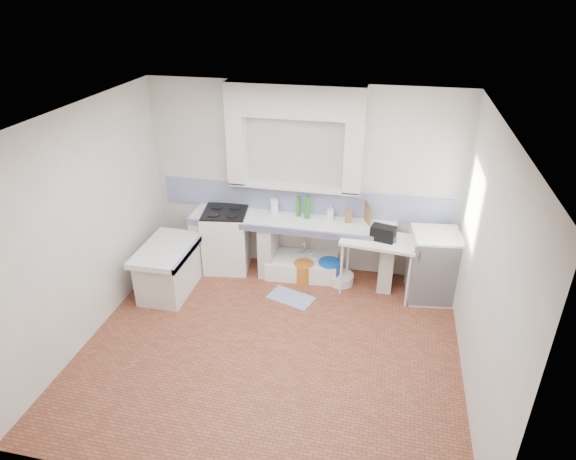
% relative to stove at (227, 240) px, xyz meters
% --- Properties ---
extents(floor, '(4.50, 4.50, 0.00)m').
position_rel_stove_xyz_m(floor, '(1.10, -1.68, -0.46)').
color(floor, brown).
rests_on(floor, ground).
extents(ceiling, '(4.50, 4.50, 0.00)m').
position_rel_stove_xyz_m(ceiling, '(1.10, -1.68, 2.34)').
color(ceiling, silver).
rests_on(ceiling, ground).
extents(wall_back, '(4.50, 0.00, 4.50)m').
position_rel_stove_xyz_m(wall_back, '(1.10, 0.32, 0.94)').
color(wall_back, silver).
rests_on(wall_back, ground).
extents(wall_front, '(4.50, 0.00, 4.50)m').
position_rel_stove_xyz_m(wall_front, '(1.10, -3.68, 0.94)').
color(wall_front, silver).
rests_on(wall_front, ground).
extents(wall_left, '(0.00, 4.50, 4.50)m').
position_rel_stove_xyz_m(wall_left, '(-1.15, -1.68, 0.94)').
color(wall_left, silver).
rests_on(wall_left, ground).
extents(wall_right, '(0.00, 4.50, 4.50)m').
position_rel_stove_xyz_m(wall_right, '(3.35, -1.68, 0.94)').
color(wall_right, silver).
rests_on(wall_right, ground).
extents(alcove_mass, '(1.90, 0.25, 0.45)m').
position_rel_stove_xyz_m(alcove_mass, '(1.00, 0.20, 2.11)').
color(alcove_mass, silver).
rests_on(alcove_mass, ground).
extents(window_frame, '(0.35, 0.86, 1.06)m').
position_rel_stove_xyz_m(window_frame, '(3.53, -0.48, 1.14)').
color(window_frame, '#371D11').
rests_on(window_frame, ground).
extents(lace_valance, '(0.01, 0.84, 0.24)m').
position_rel_stove_xyz_m(lace_valance, '(3.38, -0.48, 1.52)').
color(lace_valance, white).
rests_on(lace_valance, ground).
extents(counter_slab, '(3.00, 0.60, 0.08)m').
position_rel_stove_xyz_m(counter_slab, '(1.00, 0.02, 0.40)').
color(counter_slab, white).
rests_on(counter_slab, ground).
extents(counter_lip, '(3.00, 0.04, 0.10)m').
position_rel_stove_xyz_m(counter_lip, '(1.00, -0.26, 0.40)').
color(counter_lip, navy).
rests_on(counter_lip, ground).
extents(counter_pier_left, '(0.20, 0.55, 0.82)m').
position_rel_stove_xyz_m(counter_pier_left, '(-0.40, 0.02, -0.05)').
color(counter_pier_left, silver).
rests_on(counter_pier_left, ground).
extents(counter_pier_mid, '(0.20, 0.55, 0.82)m').
position_rel_stove_xyz_m(counter_pier_mid, '(0.65, 0.02, -0.05)').
color(counter_pier_mid, silver).
rests_on(counter_pier_mid, ground).
extents(counter_pier_right, '(0.20, 0.55, 0.82)m').
position_rel_stove_xyz_m(counter_pier_right, '(2.40, 0.02, -0.05)').
color(counter_pier_right, silver).
rests_on(counter_pier_right, ground).
extents(peninsula_top, '(0.70, 1.10, 0.08)m').
position_rel_stove_xyz_m(peninsula_top, '(-0.60, -0.78, 0.20)').
color(peninsula_top, white).
rests_on(peninsula_top, ground).
extents(peninsula_base, '(0.60, 1.00, 0.62)m').
position_rel_stove_xyz_m(peninsula_base, '(-0.60, -0.78, -0.15)').
color(peninsula_base, silver).
rests_on(peninsula_base, ground).
extents(peninsula_lip, '(0.04, 1.10, 0.10)m').
position_rel_stove_xyz_m(peninsula_lip, '(-0.27, -0.78, 0.20)').
color(peninsula_lip, navy).
rests_on(peninsula_lip, ground).
extents(backsplash, '(4.27, 0.03, 0.40)m').
position_rel_stove_xyz_m(backsplash, '(1.10, 0.31, 0.64)').
color(backsplash, navy).
rests_on(backsplash, ground).
extents(stove, '(0.74, 0.72, 0.92)m').
position_rel_stove_xyz_m(stove, '(0.00, 0.00, 0.00)').
color(stove, white).
rests_on(stove, ground).
extents(sink, '(1.08, 0.63, 0.25)m').
position_rel_stove_xyz_m(sink, '(1.17, 0.03, -0.34)').
color(sink, white).
rests_on(sink, ground).
extents(side_table, '(1.07, 0.67, 0.05)m').
position_rel_stove_xyz_m(side_table, '(2.27, -0.19, -0.04)').
color(side_table, white).
rests_on(side_table, ground).
extents(fridge, '(0.70, 0.70, 0.98)m').
position_rel_stove_xyz_m(fridge, '(3.03, -0.14, 0.03)').
color(fridge, white).
rests_on(fridge, ground).
extents(bucket_red, '(0.27, 0.27, 0.25)m').
position_rel_stove_xyz_m(bucket_red, '(0.88, -0.06, -0.34)').
color(bucket_red, '#B64524').
rests_on(bucket_red, ground).
extents(bucket_orange, '(0.35, 0.35, 0.29)m').
position_rel_stove_xyz_m(bucket_orange, '(1.22, -0.13, -0.32)').
color(bucket_orange, '#C0691F').
rests_on(bucket_orange, ground).
extents(bucket_blue, '(0.41, 0.41, 0.31)m').
position_rel_stove_xyz_m(bucket_blue, '(1.59, -0.04, -0.31)').
color(bucket_blue, blue).
rests_on(bucket_blue, ground).
extents(basin_white, '(0.37, 0.37, 0.14)m').
position_rel_stove_xyz_m(basin_white, '(1.77, -0.09, -0.39)').
color(basin_white, white).
rests_on(basin_white, ground).
extents(water_bottle_a, '(0.08, 0.08, 0.29)m').
position_rel_stove_xyz_m(water_bottle_a, '(1.13, 0.17, -0.32)').
color(water_bottle_a, silver).
rests_on(water_bottle_a, ground).
extents(water_bottle_b, '(0.10, 0.10, 0.34)m').
position_rel_stove_xyz_m(water_bottle_b, '(1.29, 0.13, -0.29)').
color(water_bottle_b, silver).
rests_on(water_bottle_b, ground).
extents(black_bag, '(0.36, 0.26, 0.20)m').
position_rel_stove_xyz_m(black_bag, '(2.32, -0.21, 0.49)').
color(black_bag, black).
rests_on(black_bag, side_table).
extents(green_bottle_a, '(0.08, 0.08, 0.31)m').
position_rel_stove_xyz_m(green_bottle_a, '(1.07, 0.17, 0.59)').
color(green_bottle_a, '#237521').
rests_on(green_bottle_a, counter_slab).
extents(green_bottle_b, '(0.10, 0.10, 0.34)m').
position_rel_stove_xyz_m(green_bottle_b, '(1.21, 0.13, 0.61)').
color(green_bottle_b, '#237521').
rests_on(green_bottle_b, counter_slab).
extents(knife_block, '(0.11, 0.09, 0.19)m').
position_rel_stove_xyz_m(knife_block, '(1.81, 0.12, 0.53)').
color(knife_block, brown).
rests_on(knife_block, counter_slab).
extents(cutting_board, '(0.11, 0.21, 0.30)m').
position_rel_stove_xyz_m(cutting_board, '(2.07, 0.17, 0.59)').
color(cutting_board, brown).
rests_on(cutting_board, counter_slab).
extents(paper_towel, '(0.12, 0.12, 0.23)m').
position_rel_stove_xyz_m(paper_towel, '(0.71, 0.17, 0.55)').
color(paper_towel, white).
rests_on(paper_towel, counter_slab).
extents(soap_bottle, '(0.10, 0.10, 0.21)m').
position_rel_stove_xyz_m(soap_bottle, '(1.54, 0.17, 0.55)').
color(soap_bottle, white).
rests_on(soap_bottle, counter_slab).
extents(rug, '(0.71, 0.54, 0.01)m').
position_rel_stove_xyz_m(rug, '(1.13, -0.63, -0.46)').
color(rug, '#415A97').
rests_on(rug, ground).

